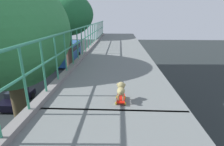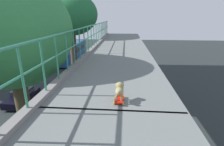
% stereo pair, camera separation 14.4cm
% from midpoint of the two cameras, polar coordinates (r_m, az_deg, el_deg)
% --- Properties ---
extents(car_silver_fifth, '(1.81, 4.39, 1.50)m').
position_cam_midpoint_polar(car_silver_fifth, '(14.50, -21.40, -12.86)').
color(car_silver_fifth, '#B5B4C1').
rests_on(car_silver_fifth, ground).
extents(car_black_sixth, '(1.81, 3.85, 1.32)m').
position_cam_midpoint_polar(car_black_sixth, '(18.65, -28.92, -7.10)').
color(car_black_sixth, black).
rests_on(car_black_sixth, ground).
extents(city_bus, '(2.70, 11.01, 3.15)m').
position_cam_midpoint_polar(city_bus, '(32.58, -14.66, 6.86)').
color(city_bus, navy).
rests_on(city_bus, ground).
extents(roadside_tree_mid, '(4.34, 4.34, 9.35)m').
position_cam_midpoint_polar(roadside_tree_mid, '(7.17, -31.76, 10.51)').
color(roadside_tree_mid, '#4D402A').
rests_on(roadside_tree_mid, ground).
extents(roadside_tree_far, '(4.38, 4.38, 9.73)m').
position_cam_midpoint_polar(roadside_tree_far, '(15.33, -15.02, 17.62)').
color(roadside_tree_far, '#4A372E').
rests_on(roadside_tree_far, ground).
extents(toy_skateboard, '(0.22, 0.44, 0.08)m').
position_cam_midpoint_polar(toy_skateboard, '(3.68, 1.78, -8.43)').
color(toy_skateboard, red).
rests_on(toy_skateboard, overpass_deck).
extents(small_dog, '(0.19, 0.41, 0.32)m').
position_cam_midpoint_polar(small_dog, '(3.62, 1.84, -5.28)').
color(small_dog, '#9A8D5A').
rests_on(small_dog, toy_skateboard).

